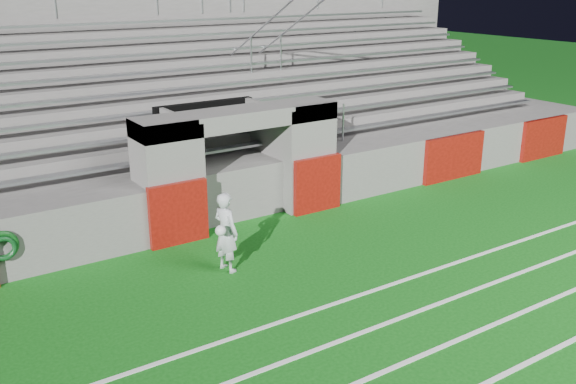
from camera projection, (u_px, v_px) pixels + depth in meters
ground at (331, 273)px, 12.27m from camera, size 90.00×90.00×0.00m
stadium_structure at (161, 122)px, 18.09m from camera, size 26.00×8.48×5.42m
goalkeeper_with_ball at (226, 232)px, 12.15m from camera, size 0.62×0.73×1.58m
hose_coil at (3, 247)px, 11.59m from camera, size 0.58×0.15×0.58m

